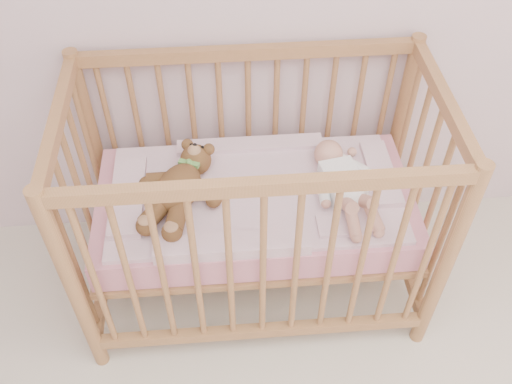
{
  "coord_description": "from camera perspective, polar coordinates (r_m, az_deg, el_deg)",
  "views": [
    {
      "loc": [
        -0.29,
        0.1,
        2.15
      ],
      "look_at": [
        -0.18,
        1.55,
        0.62
      ],
      "focal_mm": 40.0,
      "sensor_mm": 36.0,
      "label": 1
    }
  ],
  "objects": [
    {
      "name": "crib",
      "position": [
        2.23,
        -0.1,
        -1.19
      ],
      "size": [
        1.36,
        0.76,
        1.0
      ],
      "primitive_type": null,
      "color": "#AA7548",
      "rests_on": "floor"
    },
    {
      "name": "mattress",
      "position": [
        2.24,
        -0.1,
        -1.45
      ],
      "size": [
        1.22,
        0.62,
        0.13
      ],
      "primitive_type": "cube",
      "color": "pink",
      "rests_on": "crib"
    },
    {
      "name": "blanket",
      "position": [
        2.19,
        -0.1,
        -0.13
      ],
      "size": [
        1.1,
        0.58,
        0.06
      ],
      "primitive_type": null,
      "color": "pink",
      "rests_on": "mattress"
    },
    {
      "name": "baby",
      "position": [
        2.16,
        8.67,
        1.35
      ],
      "size": [
        0.34,
        0.54,
        0.12
      ],
      "primitive_type": null,
      "rotation": [
        0.0,
        0.0,
        0.19
      ],
      "color": "white",
      "rests_on": "blanket"
    },
    {
      "name": "teddy_bear",
      "position": [
        2.11,
        -7.72,
        0.61
      ],
      "size": [
        0.5,
        0.57,
        0.13
      ],
      "primitive_type": null,
      "rotation": [
        0.0,
        0.0,
        -0.38
      ],
      "color": "brown",
      "rests_on": "blanket"
    }
  ]
}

